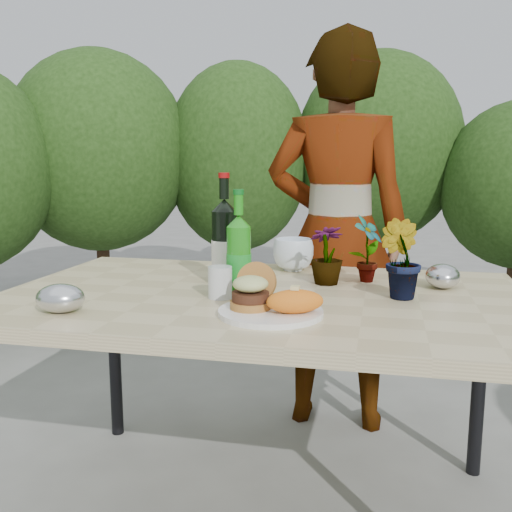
% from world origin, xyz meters
% --- Properties ---
extents(patio_table, '(1.60, 1.00, 0.75)m').
position_xyz_m(patio_table, '(0.00, 0.00, 0.69)').
color(patio_table, '#C6B484').
rests_on(patio_table, ground).
extents(shrub_hedge, '(6.87, 5.11, 1.99)m').
position_xyz_m(shrub_hedge, '(-0.11, 1.60, 1.12)').
color(shrub_hedge, '#382316').
rests_on(shrub_hedge, ground).
extents(dinner_plate, '(0.28, 0.28, 0.01)m').
position_xyz_m(dinner_plate, '(0.08, -0.24, 0.76)').
color(dinner_plate, white).
rests_on(dinner_plate, patio_table).
extents(burger_stack, '(0.11, 0.16, 0.11)m').
position_xyz_m(burger_stack, '(0.02, -0.22, 0.81)').
color(burger_stack, '#B7722D').
rests_on(burger_stack, dinner_plate).
extents(sweet_potato, '(0.17, 0.12, 0.06)m').
position_xyz_m(sweet_potato, '(0.14, -0.26, 0.80)').
color(sweet_potato, orange).
rests_on(sweet_potato, dinner_plate).
extents(grilled_veg, '(0.08, 0.05, 0.03)m').
position_xyz_m(grilled_veg, '(0.09, -0.15, 0.78)').
color(grilled_veg, olive).
rests_on(grilled_veg, dinner_plate).
extents(wine_bottle, '(0.09, 0.09, 0.37)m').
position_xyz_m(wine_bottle, '(-0.15, 0.12, 0.88)').
color(wine_bottle, black).
rests_on(wine_bottle, patio_table).
extents(sparkling_water, '(0.08, 0.08, 0.32)m').
position_xyz_m(sparkling_water, '(-0.07, -0.01, 0.87)').
color(sparkling_water, '#1E8017').
rests_on(sparkling_water, patio_table).
extents(plastic_cup, '(0.07, 0.07, 0.09)m').
position_xyz_m(plastic_cup, '(-0.11, -0.09, 0.80)').
color(plastic_cup, silver).
rests_on(plastic_cup, patio_table).
extents(seedling_left, '(0.13, 0.14, 0.22)m').
position_xyz_m(seedling_left, '(0.31, 0.24, 0.86)').
color(seedling_left, '#205C1F').
rests_on(seedling_left, patio_table).
extents(seedling_mid, '(0.17, 0.16, 0.23)m').
position_xyz_m(seedling_mid, '(0.41, 0.04, 0.87)').
color(seedling_mid, '#22571D').
rests_on(seedling_mid, patio_table).
extents(seedling_right, '(0.15, 0.15, 0.19)m').
position_xyz_m(seedling_right, '(0.18, 0.18, 0.85)').
color(seedling_right, '#286121').
rests_on(seedling_right, patio_table).
extents(blue_bowl, '(0.20, 0.20, 0.12)m').
position_xyz_m(blue_bowl, '(0.04, 0.39, 0.81)').
color(blue_bowl, white).
rests_on(blue_bowl, patio_table).
extents(foil_packet_left, '(0.14, 0.12, 0.08)m').
position_xyz_m(foil_packet_left, '(-0.48, -0.33, 0.79)').
color(foil_packet_left, silver).
rests_on(foil_packet_left, patio_table).
extents(foil_packet_right, '(0.12, 0.14, 0.08)m').
position_xyz_m(foil_packet_right, '(0.55, 0.20, 0.79)').
color(foil_packet_right, silver).
rests_on(foil_packet_right, patio_table).
extents(person, '(0.61, 0.40, 1.67)m').
position_xyz_m(person, '(0.17, 0.75, 0.84)').
color(person, '#996D4C').
rests_on(person, ground).
extents(terracotta_pot, '(0.17, 0.17, 0.14)m').
position_xyz_m(terracotta_pot, '(-1.73, 1.88, 0.07)').
color(terracotta_pot, '#C14731').
rests_on(terracotta_pot, ground).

